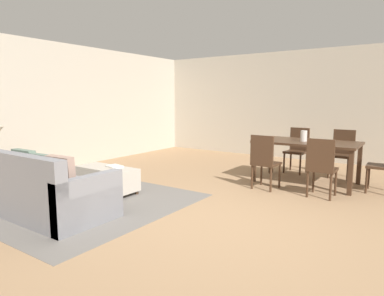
{
  "coord_description": "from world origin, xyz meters",
  "views": [
    {
      "loc": [
        2.04,
        -3.52,
        1.5
      ],
      "look_at": [
        -0.97,
        0.86,
        0.73
      ],
      "focal_mm": 31.51,
      "sensor_mm": 36.0,
      "label": 1
    }
  ],
  "objects_px": {
    "couch": "(38,191)",
    "vase_centerpiece": "(304,136)",
    "ottoman_table": "(107,178)",
    "book_on_ottoman": "(114,166)",
    "dining_chair_far_left": "(298,147)",
    "dining_chair_far_right": "(342,151)",
    "dining_chair_near_left": "(264,159)",
    "dining_chair_near_right": "(321,165)",
    "dining_table": "(306,146)"
  },
  "relations": [
    {
      "from": "couch",
      "to": "vase_centerpiece",
      "type": "bearing_deg",
      "value": 56.28
    },
    {
      "from": "dining_chair_near_left",
      "to": "book_on_ottoman",
      "type": "distance_m",
      "value": 2.47
    },
    {
      "from": "vase_centerpiece",
      "to": "ottoman_table",
      "type": "bearing_deg",
      "value": -135.15
    },
    {
      "from": "couch",
      "to": "dining_chair_near_right",
      "type": "distance_m",
      "value": 4.08
    },
    {
      "from": "dining_chair_far_right",
      "to": "ottoman_table",
      "type": "bearing_deg",
      "value": -131.38
    },
    {
      "from": "couch",
      "to": "book_on_ottoman",
      "type": "relative_size",
      "value": 8.06
    },
    {
      "from": "dining_chair_near_right",
      "to": "ottoman_table",
      "type": "bearing_deg",
      "value": -150.87
    },
    {
      "from": "dining_chair_near_left",
      "to": "book_on_ottoman",
      "type": "relative_size",
      "value": 3.54
    },
    {
      "from": "dining_table",
      "to": "dining_chair_near_right",
      "type": "relative_size",
      "value": 1.91
    },
    {
      "from": "dining_chair_near_left",
      "to": "dining_chair_far_right",
      "type": "distance_m",
      "value": 1.93
    },
    {
      "from": "dining_chair_far_left",
      "to": "book_on_ottoman",
      "type": "height_order",
      "value": "dining_chair_far_left"
    },
    {
      "from": "dining_chair_far_left",
      "to": "book_on_ottoman",
      "type": "bearing_deg",
      "value": -121.43
    },
    {
      "from": "dining_chair_near_left",
      "to": "ottoman_table",
      "type": "bearing_deg",
      "value": -141.78
    },
    {
      "from": "dining_chair_far_left",
      "to": "vase_centerpiece",
      "type": "bearing_deg",
      "value": -67.12
    },
    {
      "from": "couch",
      "to": "dining_chair_near_right",
      "type": "relative_size",
      "value": 2.28
    },
    {
      "from": "vase_centerpiece",
      "to": "book_on_ottoman",
      "type": "xyz_separation_m",
      "value": [
        -2.33,
        -2.35,
        -0.43
      ]
    },
    {
      "from": "dining_table",
      "to": "vase_centerpiece",
      "type": "relative_size",
      "value": 9.18
    },
    {
      "from": "dining_chair_far_left",
      "to": "dining_table",
      "type": "bearing_deg",
      "value": -63.54
    },
    {
      "from": "couch",
      "to": "ottoman_table",
      "type": "height_order",
      "value": "couch"
    },
    {
      "from": "dining_chair_near_right",
      "to": "book_on_ottoman",
      "type": "bearing_deg",
      "value": -151.06
    },
    {
      "from": "dining_chair_near_right",
      "to": "dining_chair_far_right",
      "type": "height_order",
      "value": "same"
    },
    {
      "from": "ottoman_table",
      "to": "dining_chair_near_right",
      "type": "bearing_deg",
      "value": 29.13
    },
    {
      "from": "vase_centerpiece",
      "to": "dining_chair_near_left",
      "type": "bearing_deg",
      "value": -115.96
    },
    {
      "from": "dining_chair_near_right",
      "to": "vase_centerpiece",
      "type": "bearing_deg",
      "value": 123.05
    },
    {
      "from": "ottoman_table",
      "to": "book_on_ottoman",
      "type": "distance_m",
      "value": 0.23
    },
    {
      "from": "book_on_ottoman",
      "to": "ottoman_table",
      "type": "bearing_deg",
      "value": -145.84
    },
    {
      "from": "couch",
      "to": "dining_chair_far_left",
      "type": "relative_size",
      "value": 2.28
    },
    {
      "from": "dining_chair_near_right",
      "to": "dining_chair_far_left",
      "type": "bearing_deg",
      "value": 117.95
    },
    {
      "from": "ottoman_table",
      "to": "vase_centerpiece",
      "type": "bearing_deg",
      "value": 44.85
    },
    {
      "from": "dining_table",
      "to": "dining_chair_near_right",
      "type": "distance_m",
      "value": 0.96
    },
    {
      "from": "dining_chair_near_right",
      "to": "book_on_ottoman",
      "type": "xyz_separation_m",
      "value": [
        -2.84,
        -1.57,
        -0.09
      ]
    },
    {
      "from": "dining_chair_near_right",
      "to": "book_on_ottoman",
      "type": "relative_size",
      "value": 3.54
    },
    {
      "from": "dining_chair_far_left",
      "to": "dining_chair_far_right",
      "type": "bearing_deg",
      "value": 2.16
    },
    {
      "from": "ottoman_table",
      "to": "dining_table",
      "type": "xyz_separation_m",
      "value": [
        2.47,
        2.46,
        0.44
      ]
    },
    {
      "from": "dining_chair_near_left",
      "to": "dining_chair_near_right",
      "type": "bearing_deg",
      "value": 2.34
    },
    {
      "from": "dining_chair_near_right",
      "to": "dining_chair_far_left",
      "type": "xyz_separation_m",
      "value": [
        -0.87,
        1.65,
        0.0
      ]
    },
    {
      "from": "couch",
      "to": "vase_centerpiece",
      "type": "xyz_separation_m",
      "value": [
        2.42,
        3.62,
        0.56
      ]
    },
    {
      "from": "dining_table",
      "to": "ottoman_table",
      "type": "bearing_deg",
      "value": -135.12
    },
    {
      "from": "ottoman_table",
      "to": "vase_centerpiece",
      "type": "height_order",
      "value": "vase_centerpiece"
    },
    {
      "from": "dining_chair_near_left",
      "to": "dining_table",
      "type": "bearing_deg",
      "value": 62.91
    },
    {
      "from": "dining_chair_far_right",
      "to": "dining_chair_far_left",
      "type": "bearing_deg",
      "value": -177.84
    },
    {
      "from": "dining_chair_far_left",
      "to": "ottoman_table",
      "type": "bearing_deg",
      "value": -122.18
    },
    {
      "from": "ottoman_table",
      "to": "book_on_ottoman",
      "type": "xyz_separation_m",
      "value": [
        0.1,
        0.07,
        0.19
      ]
    },
    {
      "from": "ottoman_table",
      "to": "dining_chair_far_left",
      "type": "height_order",
      "value": "dining_chair_far_left"
    },
    {
      "from": "dining_chair_far_left",
      "to": "dining_chair_near_left",
      "type": "bearing_deg",
      "value": -91.13
    },
    {
      "from": "dining_chair_near_right",
      "to": "vase_centerpiece",
      "type": "height_order",
      "value": "vase_centerpiece"
    },
    {
      "from": "ottoman_table",
      "to": "dining_chair_far_right",
      "type": "bearing_deg",
      "value": 48.62
    },
    {
      "from": "ottoman_table",
      "to": "dining_chair_near_right",
      "type": "height_order",
      "value": "dining_chair_near_right"
    },
    {
      "from": "ottoman_table",
      "to": "vase_centerpiece",
      "type": "relative_size",
      "value": 5.56
    },
    {
      "from": "dining_chair_near_left",
      "to": "vase_centerpiece",
      "type": "height_order",
      "value": "vase_centerpiece"
    }
  ]
}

